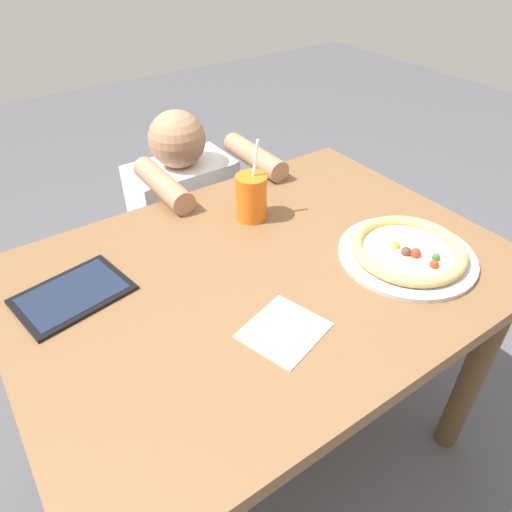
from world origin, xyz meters
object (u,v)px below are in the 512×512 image
object	(u,v)px
drink_cup_colored	(251,197)
tablet	(73,294)
pizza_near	(408,251)
diner_seated	(188,233)

from	to	relation	value
drink_cup_colored	tablet	bearing A→B (deg)	-175.33
tablet	pizza_near	bearing A→B (deg)	-24.52
pizza_near	drink_cup_colored	distance (m)	0.44
drink_cup_colored	tablet	xyz separation A→B (m)	(-0.52, -0.04, -0.06)
tablet	diner_seated	xyz separation A→B (m)	(0.54, 0.52, -0.34)
drink_cup_colored	diner_seated	distance (m)	0.62
pizza_near	diner_seated	distance (m)	0.94
pizza_near	diner_seated	size ratio (longest dim) A/B	0.38
drink_cup_colored	tablet	world-z (taller)	drink_cup_colored
pizza_near	tablet	world-z (taller)	pizza_near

